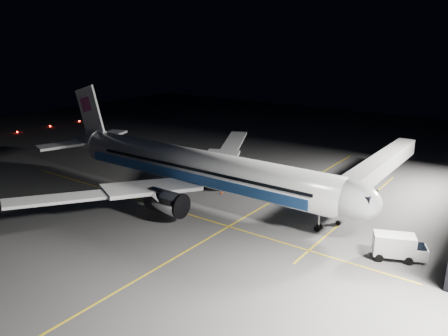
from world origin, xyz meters
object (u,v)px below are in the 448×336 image
airliner (194,167)px  jet_bridge (375,169)px  safety_cone_c (242,184)px  service_truck (399,246)px  safety_cone_a (220,179)px  safety_cone_b (221,192)px  baggage_tug (193,164)px

airliner → jet_bridge: size_ratio=1.79×
safety_cone_c → airliner: bearing=-108.6°
jet_bridge → safety_cone_c: jet_bridge is taller
jet_bridge → safety_cone_c: (-19.96, -8.82, -4.27)m
service_truck → safety_cone_a: bearing=138.3°
jet_bridge → safety_cone_b: bearing=-145.9°
airliner → service_truck: (32.38, -1.78, -3.54)m
safety_cone_c → service_truck: bearing=-20.6°
airliner → safety_cone_c: airliner is taller
service_truck → safety_cone_a: size_ratio=11.92×
jet_bridge → safety_cone_a: bearing=-161.2°
airliner → safety_cone_a: (-1.90, 9.57, -4.90)m
airliner → service_truck: 32.62m
service_truck → baggage_tug: (-43.53, 14.68, -0.82)m
jet_bridge → safety_cone_a: jet_bridge is taller
safety_cone_a → safety_cone_b: bearing=-51.7°
jet_bridge → safety_cone_b: jet_bridge is taller
service_truck → safety_cone_a: 36.13m
airliner → safety_cone_a: size_ratio=115.24×
safety_cone_a → safety_cone_b: 6.98m
airliner → safety_cone_c: bearing=71.4°
service_truck → baggage_tug: bearing=138.0°
safety_cone_b → service_truck: bearing=-11.1°
airliner → jet_bridge: airliner is taller
safety_cone_c → safety_cone_a: bearing=176.1°
jet_bridge → service_truck: (9.30, -19.83, -2.96)m
jet_bridge → service_truck: jet_bridge is taller
baggage_tug → safety_cone_a: size_ratio=5.58×
jet_bridge → service_truck: 22.11m
safety_cone_a → safety_cone_b: size_ratio=0.96×
safety_cone_c → safety_cone_b: bearing=-97.6°
service_truck → safety_cone_c: service_truck is taller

